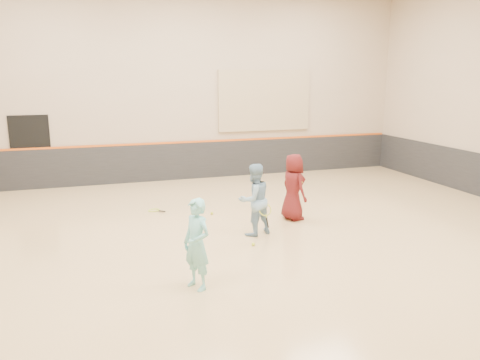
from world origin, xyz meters
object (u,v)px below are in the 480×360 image
object	(u,v)px
girl	(197,244)
instructor	(254,200)
spare_racket	(154,209)
young_man	(293,187)

from	to	relation	value
girl	instructor	xyz separation A→B (m)	(1.72, 2.15, 0.03)
spare_racket	girl	bearing A→B (deg)	-89.03
young_man	girl	bearing A→B (deg)	123.37
girl	young_man	xyz separation A→B (m)	(2.96, 2.89, 0.04)
young_man	spare_racket	world-z (taller)	young_man
young_man	spare_racket	distance (m)	3.56
young_man	spare_racket	size ratio (longest dim) A/B	2.43
girl	instructor	world-z (taller)	instructor
girl	spare_racket	distance (m)	4.65
girl	spare_racket	size ratio (longest dim) A/B	2.30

